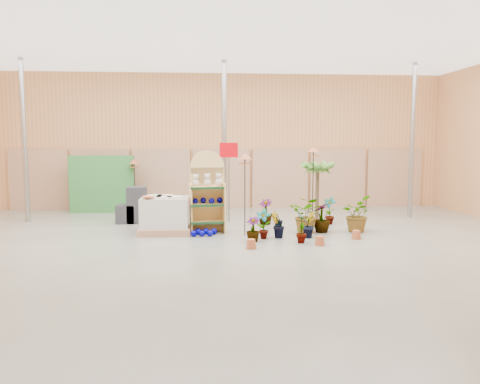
{
  "coord_description": "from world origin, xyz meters",
  "views": [
    {
      "loc": [
        -0.54,
        -9.81,
        2.19
      ],
      "look_at": [
        0.3,
        1.5,
        1.0
      ],
      "focal_mm": 35.0,
      "sensor_mm": 36.0,
      "label": 1
    }
  ],
  "objects_px": {
    "display_shelf": "(207,195)",
    "bird_table_front": "(245,159)",
    "pallet_stack": "(165,215)",
    "potted_plant_2": "(307,215)"
  },
  "relations": [
    {
      "from": "display_shelf",
      "to": "bird_table_front",
      "type": "height_order",
      "value": "display_shelf"
    },
    {
      "from": "pallet_stack",
      "to": "bird_table_front",
      "type": "xyz_separation_m",
      "value": [
        1.91,
        -0.49,
        1.37
      ]
    },
    {
      "from": "bird_table_front",
      "to": "potted_plant_2",
      "type": "relative_size",
      "value": 2.19
    },
    {
      "from": "display_shelf",
      "to": "pallet_stack",
      "type": "height_order",
      "value": "display_shelf"
    },
    {
      "from": "pallet_stack",
      "to": "potted_plant_2",
      "type": "height_order",
      "value": "pallet_stack"
    },
    {
      "from": "display_shelf",
      "to": "potted_plant_2",
      "type": "distance_m",
      "value": 2.5
    },
    {
      "from": "display_shelf",
      "to": "potted_plant_2",
      "type": "height_order",
      "value": "display_shelf"
    },
    {
      "from": "pallet_stack",
      "to": "bird_table_front",
      "type": "height_order",
      "value": "bird_table_front"
    },
    {
      "from": "display_shelf",
      "to": "bird_table_front",
      "type": "xyz_separation_m",
      "value": [
        0.88,
        -0.59,
        0.9
      ]
    },
    {
      "from": "bird_table_front",
      "to": "display_shelf",
      "type": "bearing_deg",
      "value": 145.94
    }
  ]
}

